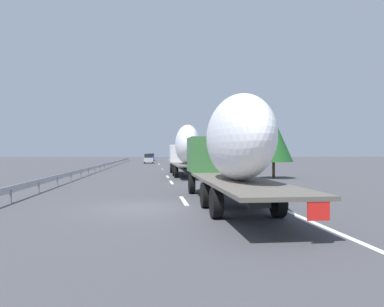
{
  "coord_description": "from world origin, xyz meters",
  "views": [
    {
      "loc": [
        -14.96,
        -0.28,
        2.27
      ],
      "look_at": [
        15.04,
        -3.66,
        2.17
      ],
      "focal_mm": 34.03,
      "sensor_mm": 36.0,
      "label": 1
    }
  ],
  "objects_px": {
    "car_silver_hatch": "(149,159)",
    "road_sign": "(192,153)",
    "car_blue_sedan": "(151,157)",
    "truck_lead": "(186,148)",
    "truck_trailing": "(231,147)"
  },
  "relations": [
    {
      "from": "truck_lead",
      "to": "car_silver_hatch",
      "type": "height_order",
      "value": "truck_lead"
    },
    {
      "from": "truck_lead",
      "to": "road_sign",
      "type": "relative_size",
      "value": 4.53
    },
    {
      "from": "truck_lead",
      "to": "car_blue_sedan",
      "type": "xyz_separation_m",
      "value": [
        63.39,
        3.35,
        -1.67
      ]
    },
    {
      "from": "car_blue_sedan",
      "to": "road_sign",
      "type": "height_order",
      "value": "road_sign"
    },
    {
      "from": "road_sign",
      "to": "truck_lead",
      "type": "bearing_deg",
      "value": 172.02
    },
    {
      "from": "truck_lead",
      "to": "road_sign",
      "type": "height_order",
      "value": "truck_lead"
    },
    {
      "from": "car_blue_sedan",
      "to": "truck_trailing",
      "type": "bearing_deg",
      "value": -177.69
    },
    {
      "from": "truck_lead",
      "to": "truck_trailing",
      "type": "distance_m",
      "value": 19.66
    },
    {
      "from": "truck_lead",
      "to": "car_silver_hatch",
      "type": "relative_size",
      "value": 2.99
    },
    {
      "from": "car_silver_hatch",
      "to": "car_blue_sedan",
      "type": "relative_size",
      "value": 1.07
    },
    {
      "from": "car_silver_hatch",
      "to": "road_sign",
      "type": "distance_m",
      "value": 20.8
    },
    {
      "from": "road_sign",
      "to": "car_silver_hatch",
      "type": "bearing_deg",
      "value": 19.57
    },
    {
      "from": "truck_trailing",
      "to": "car_blue_sedan",
      "type": "xyz_separation_m",
      "value": [
        83.05,
        3.35,
        -1.52
      ]
    },
    {
      "from": "truck_lead",
      "to": "road_sign",
      "type": "xyz_separation_m",
      "value": [
        22.12,
        -3.1,
        -0.51
      ]
    },
    {
      "from": "truck_lead",
      "to": "car_blue_sedan",
      "type": "height_order",
      "value": "truck_lead"
    }
  ]
}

